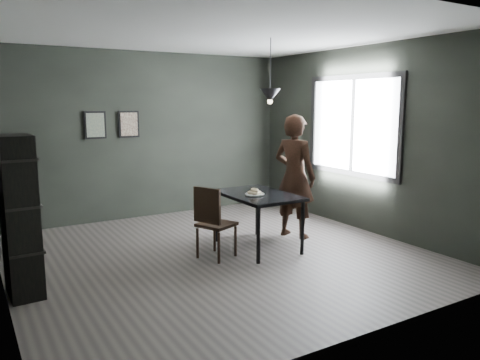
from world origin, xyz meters
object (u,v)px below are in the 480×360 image
woman (294,177)px  shelf_unit (20,217)px  cafe_table (258,199)px  pendant_lamp (270,95)px  white_plate (255,195)px  wood_chair (212,218)px

woman → shelf_unit: (-3.67, -0.26, -0.07)m
cafe_table → shelf_unit: 2.93m
shelf_unit → pendant_lamp: pendant_lamp is taller
woman → pendant_lamp: bearing=77.3°
cafe_table → pendant_lamp: 1.41m
woman → white_plate: bearing=84.3°
woman → wood_chair: 1.56m
cafe_table → woman: woman is taller
cafe_table → white_plate: white_plate is taller
shelf_unit → pendant_lamp: size_ratio=1.91×
wood_chair → shelf_unit: 2.20m
wood_chair → shelf_unit: (-2.18, 0.01, 0.30)m
shelf_unit → white_plate: bearing=-2.0°
cafe_table → pendant_lamp: (0.25, 0.10, 1.38)m
white_plate → cafe_table: bearing=34.1°
cafe_table → shelf_unit: shelf_unit is taller
wood_chair → woman: bearing=-12.7°
pendant_lamp → shelf_unit: bearing=-176.7°
cafe_table → woman: (0.75, 0.18, 0.23)m
white_plate → woman: size_ratio=0.13×
cafe_table → shelf_unit: size_ratio=0.73×
cafe_table → pendant_lamp: pendant_lamp is taller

